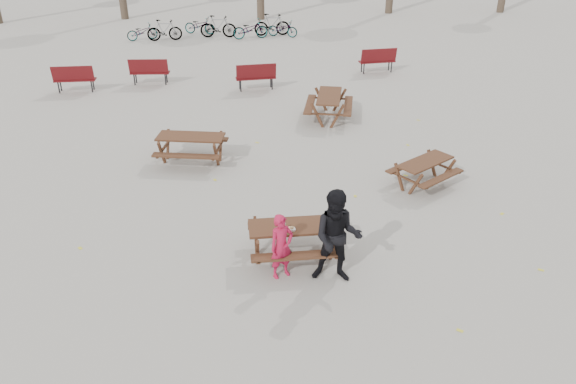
{
  "coord_description": "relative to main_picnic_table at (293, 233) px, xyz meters",
  "views": [
    {
      "loc": [
        -1.17,
        -9.51,
        6.69
      ],
      "look_at": [
        0.0,
        1.0,
        1.0
      ],
      "focal_mm": 35.0,
      "sensor_mm": 36.0,
      "label": 1
    }
  ],
  "objects": [
    {
      "name": "ground",
      "position": [
        0.0,
        0.0,
        -0.59
      ],
      "size": [
        80.0,
        80.0,
        0.0
      ],
      "primitive_type": "plane",
      "color": "gray",
      "rests_on": "ground"
    },
    {
      "name": "food_tray",
      "position": [
        -0.07,
        -0.17,
        0.21
      ],
      "size": [
        0.18,
        0.11,
        0.03
      ],
      "primitive_type": "cube",
      "color": "white",
      "rests_on": "main_picnic_table"
    },
    {
      "name": "fallen_leaves",
      "position": [
        0.5,
        2.5,
        -0.58
      ],
      "size": [
        11.0,
        11.0,
        0.01
      ],
      "primitive_type": null,
      "color": "gold",
      "rests_on": "ground"
    },
    {
      "name": "park_bench_row",
      "position": [
        -1.51,
        12.08,
        -0.07
      ],
      "size": [
        13.46,
        2.38,
        1.03
      ],
      "color": "maroon",
      "rests_on": "ground"
    },
    {
      "name": "main_picnic_table",
      "position": [
        0.0,
        0.0,
        0.0
      ],
      "size": [
        1.8,
        1.45,
        0.78
      ],
      "color": "#371D14",
      "rests_on": "ground"
    },
    {
      "name": "picnic_table_north",
      "position": [
        -2.25,
        4.92,
        -0.2
      ],
      "size": [
        2.07,
        1.8,
        0.78
      ],
      "primitive_type": null,
      "rotation": [
        0.0,
        0.0,
        -0.2
      ],
      "color": "#371D14",
      "rests_on": "ground"
    },
    {
      "name": "bread_roll",
      "position": [
        -0.07,
        -0.17,
        0.25
      ],
      "size": [
        0.14,
        0.06,
        0.05
      ],
      "primitive_type": "ellipsoid",
      "color": "tan",
      "rests_on": "food_tray"
    },
    {
      "name": "bicycle_row",
      "position": [
        -1.27,
        20.03,
        -0.1
      ],
      "size": [
        8.79,
        2.4,
        1.12
      ],
      "color": "black",
      "rests_on": "ground"
    },
    {
      "name": "adult",
      "position": [
        0.73,
        -0.81,
        0.37
      ],
      "size": [
        1.07,
        0.92,
        1.92
      ],
      "primitive_type": "imported",
      "rotation": [
        0.0,
        0.0,
        -0.22
      ],
      "color": "black",
      "rests_on": "ground"
    },
    {
      "name": "picnic_table_far",
      "position": [
        2.11,
        7.83,
        -0.18
      ],
      "size": [
        1.93,
        2.2,
        0.81
      ],
      "primitive_type": null,
      "rotation": [
        0.0,
        0.0,
        1.33
      ],
      "color": "#371D14",
      "rests_on": "ground"
    },
    {
      "name": "soda_bottle",
      "position": [
        -0.2,
        -0.13,
        0.26
      ],
      "size": [
        0.07,
        0.07,
        0.17
      ],
      "color": "silver",
      "rests_on": "main_picnic_table"
    },
    {
      "name": "child",
      "position": [
        -0.3,
        -0.58,
        0.09
      ],
      "size": [
        0.58,
        0.5,
        1.36
      ],
      "primitive_type": "imported",
      "rotation": [
        0.0,
        0.0,
        0.43
      ],
      "color": "#B8173D",
      "rests_on": "ground"
    },
    {
      "name": "picnic_table_east",
      "position": [
        3.71,
        2.86,
        -0.25
      ],
      "size": [
        2.01,
        1.92,
        0.68
      ],
      "primitive_type": null,
      "rotation": [
        0.0,
        0.0,
        0.58
      ],
      "color": "#371D14",
      "rests_on": "ground"
    }
  ]
}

